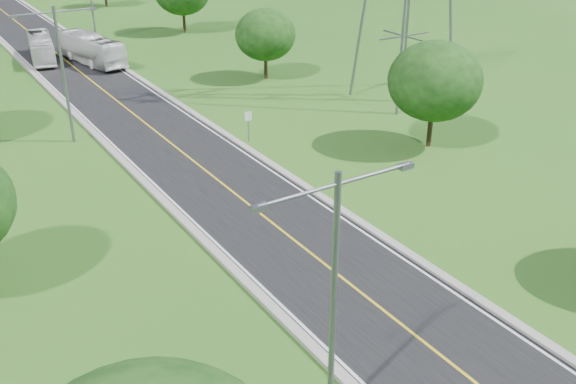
{
  "coord_description": "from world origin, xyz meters",
  "views": [
    {
      "loc": [
        -16.55,
        -1.84,
        17.78
      ],
      "look_at": [
        -0.3,
        23.78,
        3.0
      ],
      "focal_mm": 40.0,
      "sensor_mm": 36.0,
      "label": 1
    }
  ],
  "objects": [
    {
      "name": "tree_rb",
      "position": [
        16.0,
        30.0,
        4.95
      ],
      "size": [
        6.72,
        6.72,
        7.82
      ],
      "color": "black",
      "rests_on": "ground"
    },
    {
      "name": "curb_right",
      "position": [
        4.25,
        66.0,
        0.11
      ],
      "size": [
        0.5,
        150.0,
        0.22
      ],
      "primitive_type": "cube",
      "color": "gray",
      "rests_on": "ground"
    },
    {
      "name": "curb_left",
      "position": [
        -4.25,
        66.0,
        0.11
      ],
      "size": [
        0.5,
        150.0,
        0.22
      ],
      "primitive_type": "cube",
      "color": "gray",
      "rests_on": "ground"
    },
    {
      "name": "tree_rc",
      "position": [
        15.0,
        52.0,
        4.33
      ],
      "size": [
        5.88,
        5.88,
        6.84
      ],
      "color": "black",
      "rests_on": "ground"
    },
    {
      "name": "speed_limit_sign",
      "position": [
        5.2,
        37.98,
        1.6
      ],
      "size": [
        0.55,
        0.09,
        2.4
      ],
      "color": "slate",
      "rests_on": "ground"
    },
    {
      "name": "ground",
      "position": [
        0.0,
        60.0,
        0.0
      ],
      "size": [
        260.0,
        260.0,
        0.0
      ],
      "primitive_type": "plane",
      "color": "#245217",
      "rests_on": "ground"
    },
    {
      "name": "streetlight_mid_left",
      "position": [
        -6.0,
        45.0,
        5.94
      ],
      "size": [
        5.9,
        0.25,
        10.0
      ],
      "color": "slate",
      "rests_on": "ground"
    },
    {
      "name": "streetlight_near_left",
      "position": [
        -6.0,
        12.0,
        5.94
      ],
      "size": [
        5.9,
        0.25,
        10.0
      ],
      "color": "slate",
      "rests_on": "ground"
    },
    {
      "name": "road",
      "position": [
        0.0,
        66.0,
        0.03
      ],
      "size": [
        8.0,
        150.0,
        0.06
      ],
      "primitive_type": "cube",
      "color": "black",
      "rests_on": "ground"
    },
    {
      "name": "bus_inbound",
      "position": [
        -2.02,
        71.17,
        1.42
      ],
      "size": [
        3.91,
        9.98,
        2.71
      ],
      "primitive_type": "imported",
      "rotation": [
        0.0,
        0.0,
        -0.17
      ],
      "color": "silver",
      "rests_on": "road"
    },
    {
      "name": "bus_outbound",
      "position": [
        2.18,
        66.85,
        1.59
      ],
      "size": [
        4.42,
        11.24,
        3.05
      ],
      "primitive_type": "imported",
      "rotation": [
        0.0,
        0.0,
        3.32
      ],
      "color": "white",
      "rests_on": "road"
    }
  ]
}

